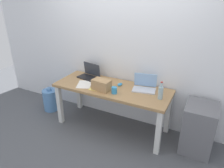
{
  "coord_description": "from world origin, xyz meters",
  "views": [
    {
      "loc": [
        1.3,
        -2.57,
        2.09
      ],
      "look_at": [
        0.0,
        0.0,
        0.77
      ],
      "focal_mm": 33.75,
      "sensor_mm": 36.0,
      "label": 1
    }
  ],
  "objects": [
    {
      "name": "ground_plane",
      "position": [
        0.0,
        0.0,
        0.0
      ],
      "size": [
        8.0,
        8.0,
        0.0
      ],
      "primitive_type": "plane",
      "color": "#515459"
    },
    {
      "name": "back_wall",
      "position": [
        0.0,
        0.39,
        1.3
      ],
      "size": [
        5.2,
        0.08,
        2.6
      ],
      "primitive_type": "cube",
      "color": "white",
      "rests_on": "ground"
    },
    {
      "name": "desk",
      "position": [
        0.0,
        0.0,
        0.62
      ],
      "size": [
        1.77,
        0.67,
        0.72
      ],
      "color": "#A37A4C",
      "rests_on": "ground"
    },
    {
      "name": "laptop_left",
      "position": [
        -0.51,
        0.17,
        0.77
      ],
      "size": [
        0.37,
        0.28,
        0.23
      ],
      "color": "black",
      "rests_on": "desk"
    },
    {
      "name": "laptop_right",
      "position": [
        0.47,
        0.14,
        0.77
      ],
      "size": [
        0.37,
        0.29,
        0.23
      ],
      "color": "silver",
      "rests_on": "desk"
    },
    {
      "name": "beer_bottle",
      "position": [
        0.75,
        -0.04,
        0.82
      ],
      "size": [
        0.07,
        0.07,
        0.25
      ],
      "color": "#99B7C1",
      "rests_on": "desk"
    },
    {
      "name": "computer_mouse",
      "position": [
        0.08,
        0.11,
        0.74
      ],
      "size": [
        0.07,
        0.11,
        0.03
      ],
      "primitive_type": "ellipsoid",
      "rotation": [
        0.0,
        0.0,
        -0.16
      ],
      "color": "#338CC6",
      "rests_on": "desk"
    },
    {
      "name": "cardboard_box",
      "position": [
        -0.1,
        -0.15,
        0.8
      ],
      "size": [
        0.28,
        0.19,
        0.16
      ],
      "primitive_type": "cube",
      "rotation": [
        0.0,
        0.0,
        -0.08
      ],
      "color": "tan",
      "rests_on": "desk"
    },
    {
      "name": "coffee_mug",
      "position": [
        0.12,
        -0.17,
        0.77
      ],
      "size": [
        0.08,
        0.08,
        0.09
      ],
      "primitive_type": "cylinder",
      "color": "#338CC6",
      "rests_on": "desk"
    },
    {
      "name": "paper_yellow_folder",
      "position": [
        -0.18,
        -0.09,
        0.72
      ],
      "size": [
        0.24,
        0.31,
        0.0
      ],
      "primitive_type": "cube",
      "rotation": [
        0.0,
        0.0,
        0.09
      ],
      "color": "#F4E06B",
      "rests_on": "desk"
    },
    {
      "name": "paper_sheet_front_left",
      "position": [
        -0.43,
        -0.11,
        0.72
      ],
      "size": [
        0.31,
        0.35,
        0.0
      ],
      "primitive_type": "cube",
      "rotation": [
        0.0,
        0.0,
        0.39
      ],
      "color": "white",
      "rests_on": "desk"
    },
    {
      "name": "water_cooler_jug",
      "position": [
        -1.26,
        -0.03,
        0.2
      ],
      "size": [
        0.27,
        0.27,
        0.44
      ],
      "color": "#598CC6",
      "rests_on": "ground"
    },
    {
      "name": "filing_cabinet",
      "position": [
        1.29,
        0.07,
        0.35
      ],
      "size": [
        0.4,
        0.48,
        0.69
      ],
      "primitive_type": "cube",
      "color": "slate",
      "rests_on": "ground"
    }
  ]
}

